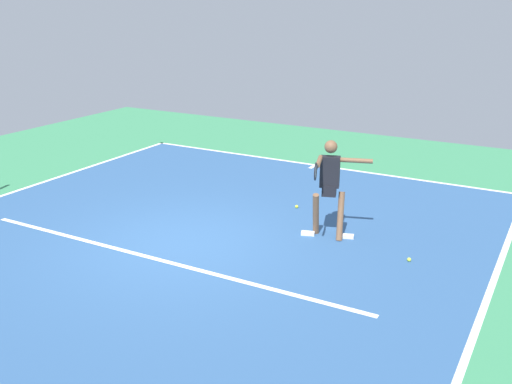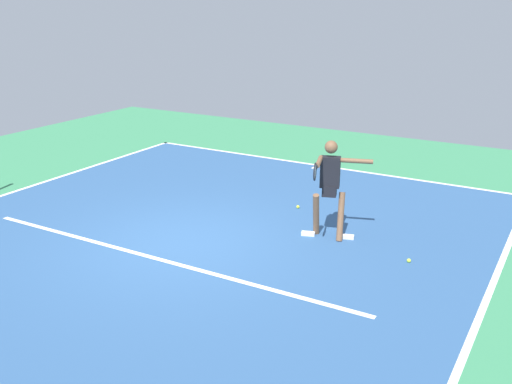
{
  "view_description": "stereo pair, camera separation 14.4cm",
  "coord_description": "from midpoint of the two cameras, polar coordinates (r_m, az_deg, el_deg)",
  "views": [
    {
      "loc": [
        -5.69,
        7.58,
        4.07
      ],
      "look_at": [
        -1.05,
        -0.76,
        0.9
      ],
      "focal_mm": 40.73,
      "sensor_mm": 36.0,
      "label": 1
    },
    {
      "loc": [
        -5.82,
        7.5,
        4.07
      ],
      "look_at": [
        -1.05,
        -0.76,
        0.9
      ],
      "focal_mm": 40.73,
      "sensor_mm": 36.0,
      "label": 2
    }
  ],
  "objects": [
    {
      "name": "tennis_ball_far_corner",
      "position": [
        11.93,
        3.67,
        -1.44
      ],
      "size": [
        0.07,
        0.07,
        0.07
      ],
      "primitive_type": "sphere",
      "color": "yellow",
      "rests_on": "ground_plane"
    },
    {
      "name": "court_line_service",
      "position": [
        9.79,
        -10.22,
        -6.49
      ],
      "size": [
        7.56,
        0.1,
        0.01
      ],
      "primitive_type": "cube",
      "color": "white",
      "rests_on": "ground_plane"
    },
    {
      "name": "court_surface",
      "position": [
        10.32,
        -7.6,
        -5.0
      ],
      "size": [
        10.07,
        11.72,
        0.0
      ],
      "primitive_type": "cube",
      "color": "#2D5484",
      "rests_on": "ground_plane"
    },
    {
      "name": "court_line_sideline_left",
      "position": [
        8.6,
        20.81,
        -11.15
      ],
      "size": [
        0.1,
        11.72,
        0.01
      ],
      "primitive_type": "cube",
      "color": "white",
      "rests_on": "ground_plane"
    },
    {
      "name": "tennis_ball_near_service_line",
      "position": [
        13.59,
        6.64,
        0.98
      ],
      "size": [
        0.07,
        0.07,
        0.07
      ],
      "primitive_type": "sphere",
      "color": "#CCE033",
      "rests_on": "ground_plane"
    },
    {
      "name": "tennis_player",
      "position": [
        10.19,
        6.85,
        0.9
      ],
      "size": [
        1.16,
        1.32,
        1.8
      ],
      "rotation": [
        0.0,
        0.0,
        0.31
      ],
      "color": "brown",
      "rests_on": "ground_plane"
    },
    {
      "name": "court_line_baseline_near",
      "position": [
        15.09,
        5.58,
        2.66
      ],
      "size": [
        10.07,
        0.1,
        0.01
      ],
      "primitive_type": "cube",
      "color": "white",
      "rests_on": "ground_plane"
    },
    {
      "name": "court_line_centre_mark",
      "position": [
        14.92,
        5.27,
        2.48
      ],
      "size": [
        0.1,
        0.3,
        0.01
      ],
      "primitive_type": "cube",
      "color": "white",
      "rests_on": "ground_plane"
    },
    {
      "name": "tennis_ball_near_player",
      "position": [
        9.84,
        14.4,
        -6.44
      ],
      "size": [
        0.07,
        0.07,
        0.07
      ],
      "primitive_type": "sphere",
      "color": "#C6E53D",
      "rests_on": "ground_plane"
    },
    {
      "name": "ground_plane",
      "position": [
        10.32,
        -7.6,
        -5.01
      ],
      "size": [
        20.09,
        20.09,
        0.0
      ],
      "primitive_type": "plane",
      "color": "#388456"
    }
  ]
}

